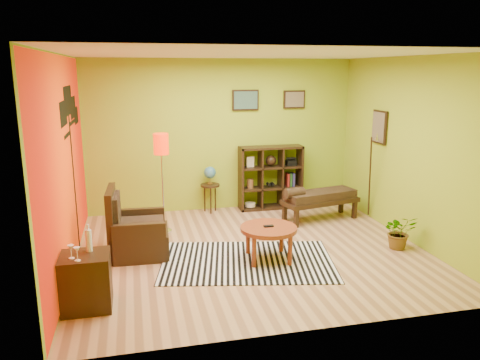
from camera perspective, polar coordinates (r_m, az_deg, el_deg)
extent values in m
plane|color=tan|center=(6.97, 1.35, -8.54)|extent=(5.00, 5.00, 0.00)
cube|color=#91B022|center=(8.75, -2.26, 5.43)|extent=(5.00, 0.04, 2.80)
cube|color=#91B022|center=(4.49, 8.58, -2.22)|extent=(5.00, 0.04, 2.80)
cube|color=#91B022|center=(6.44, -20.67, 1.76)|extent=(0.04, 4.50, 2.80)
cube|color=#91B022|center=(7.60, 20.05, 3.44)|extent=(0.04, 4.50, 2.80)
cube|color=white|center=(6.48, 1.49, 15.12)|extent=(5.00, 4.50, 0.04)
cube|color=#F83E06|center=(6.44, -20.49, 1.77)|extent=(0.01, 4.45, 2.75)
cube|color=black|center=(7.04, -19.56, -0.15)|extent=(0.01, 0.14, 2.10)
cube|color=black|center=(6.40, -20.73, 7.58)|extent=(0.01, 0.65, 0.32)
cube|color=black|center=(6.93, -20.24, 9.07)|extent=(0.01, 0.85, 0.40)
cube|color=black|center=(7.44, -19.70, 8.33)|extent=(0.01, 0.70, 0.32)
cube|color=black|center=(7.80, -19.34, 7.44)|extent=(0.01, 0.50, 0.26)
cube|color=black|center=(8.76, 0.67, 9.71)|extent=(0.50, 0.03, 0.38)
cube|color=#487161|center=(8.73, 0.71, 9.70)|extent=(0.44, 0.01, 0.32)
cube|color=black|center=(9.03, 6.63, 9.73)|extent=(0.42, 0.03, 0.34)
cube|color=#7B6D51|center=(9.00, 6.68, 9.72)|extent=(0.36, 0.01, 0.28)
cube|color=black|center=(8.31, 16.65, 6.20)|extent=(0.03, 0.44, 0.56)
cube|color=#7B6D51|center=(8.29, 16.50, 6.20)|extent=(0.01, 0.38, 0.50)
cylinder|color=black|center=(8.39, 15.55, 0.30)|extent=(0.23, 0.34, 1.46)
cone|color=silver|center=(8.13, 16.37, 5.16)|extent=(0.08, 0.09, 0.16)
cube|color=silver|center=(6.58, 0.90, -9.87)|extent=(2.61, 1.94, 0.01)
cylinder|color=maroon|center=(6.50, 3.51, -5.94)|extent=(0.78, 0.78, 0.06)
cylinder|color=maroon|center=(6.86, 5.08, -7.06)|extent=(0.06, 0.06, 0.43)
cylinder|color=maroon|center=(6.77, 0.98, -7.30)|extent=(0.06, 0.06, 0.43)
cylinder|color=maroon|center=(6.41, 6.12, -8.56)|extent=(0.06, 0.06, 0.43)
cylinder|color=maroon|center=(6.31, 1.73, -8.85)|extent=(0.06, 0.06, 0.43)
cube|color=black|center=(6.49, 3.51, -5.62)|extent=(0.13, 0.06, 0.02)
cube|color=black|center=(6.92, -12.04, -7.41)|extent=(0.82, 0.81, 0.36)
cube|color=black|center=(6.84, -15.34, -5.05)|extent=(0.12, 0.78, 0.99)
cube|color=black|center=(6.54, -12.15, -7.65)|extent=(0.72, 0.12, 0.58)
cube|color=black|center=(7.24, -12.02, -5.60)|extent=(0.72, 0.12, 0.58)
cube|color=#EFB16B|center=(6.84, -11.91, -5.50)|extent=(0.66, 0.64, 0.13)
cube|color=#EFB16B|center=(6.79, -14.82, -3.59)|extent=(0.11, 0.58, 0.45)
cube|color=black|center=(5.55, -18.24, -11.66)|extent=(0.53, 0.48, 0.63)
cylinder|color=white|center=(5.47, -17.96, -7.04)|extent=(0.07, 0.07, 0.25)
cylinder|color=white|center=(5.42, -18.07, -5.50)|extent=(0.02, 0.02, 0.07)
cylinder|color=white|center=(5.37, -19.84, -8.97)|extent=(0.06, 0.06, 0.01)
cylinder|color=white|center=(5.35, -19.89, -8.47)|extent=(0.01, 0.01, 0.09)
cone|color=white|center=(5.32, -19.94, -7.77)|extent=(0.07, 0.07, 0.06)
cylinder|color=white|center=(5.28, -19.18, -9.26)|extent=(0.06, 0.06, 0.01)
cylinder|color=white|center=(5.26, -19.22, -8.76)|extent=(0.01, 0.01, 0.09)
cone|color=white|center=(5.24, -19.28, -8.05)|extent=(0.07, 0.07, 0.06)
cylinder|color=silver|center=(7.82, -9.20, -6.15)|extent=(0.24, 0.24, 0.03)
cylinder|color=silver|center=(7.61, -9.40, -0.89)|extent=(0.02, 0.02, 1.50)
cylinder|color=red|center=(7.47, -9.60, 4.36)|extent=(0.24, 0.24, 0.33)
cylinder|color=black|center=(8.67, -3.67, -0.64)|extent=(0.35, 0.35, 0.04)
cylinder|color=black|center=(8.80, -3.03, -2.21)|extent=(0.03, 0.03, 0.50)
cylinder|color=black|center=(8.78, -4.32, -2.25)|extent=(0.03, 0.03, 0.50)
cylinder|color=black|center=(8.62, -3.59, -2.53)|extent=(0.03, 0.03, 0.50)
cylinder|color=gold|center=(8.66, -3.67, -0.41)|extent=(0.09, 0.09, 0.02)
cylinder|color=gold|center=(8.65, -3.68, -0.07)|extent=(0.01, 0.01, 0.09)
sphere|color=#2548B4|center=(8.61, -3.69, 0.91)|extent=(0.22, 0.22, 0.22)
cube|color=black|center=(8.75, 0.11, 0.11)|extent=(0.04, 0.35, 1.20)
cube|color=black|center=(9.08, 7.26, 0.48)|extent=(0.04, 0.35, 1.20)
cube|color=black|center=(9.05, 3.70, -3.29)|extent=(1.20, 0.35, 0.04)
cube|color=black|center=(8.79, 3.81, 3.99)|extent=(1.20, 0.35, 0.04)
cube|color=black|center=(8.84, 2.51, 0.23)|extent=(0.03, 0.33, 1.12)
cube|color=black|center=(8.96, 4.98, 0.36)|extent=(0.03, 0.33, 1.12)
cube|color=black|center=(8.95, 3.73, -0.95)|extent=(1.12, 0.33, 0.03)
cube|color=black|center=(8.86, 3.77, 1.56)|extent=(1.12, 0.33, 0.03)
cylinder|color=beige|center=(8.92, 1.24, -3.02)|extent=(0.20, 0.20, 0.07)
sphere|color=black|center=(8.83, 3.78, 2.39)|extent=(0.20, 0.20, 0.20)
cube|color=black|center=(8.96, 6.23, 2.11)|extent=(0.18, 0.15, 0.10)
cylinder|color=black|center=(8.92, 3.49, -0.53)|extent=(0.06, 0.12, 0.06)
cylinder|color=black|center=(8.94, 3.99, -0.50)|extent=(0.06, 0.12, 0.06)
ellipsoid|color=#384C26|center=(9.14, 6.11, -2.63)|extent=(0.18, 0.18, 0.09)
cylinder|color=brown|center=(8.82, 1.25, -0.47)|extent=(0.12, 0.12, 0.18)
cube|color=beige|center=(8.73, 1.27, 2.21)|extent=(0.14, 0.03, 0.20)
cube|color=maroon|center=(9.01, 5.76, 0.03)|extent=(0.04, 0.18, 0.26)
cube|color=#1E4C1E|center=(9.03, 6.09, 0.05)|extent=(0.04, 0.18, 0.26)
cube|color=navy|center=(9.05, 6.42, 0.07)|extent=(0.04, 0.18, 0.26)
cube|color=black|center=(8.37, 9.76, -2.51)|extent=(1.44, 0.76, 0.08)
cube|color=#EFB16B|center=(8.34, 9.79, -1.80)|extent=(1.34, 0.69, 0.14)
cylinder|color=#EFB16B|center=(8.03, 6.64, -1.56)|extent=(0.37, 0.24, 0.18)
cube|color=black|center=(8.92, 12.21, -2.92)|extent=(0.08, 0.08, 0.30)
cube|color=black|center=(8.27, 5.45, -3.96)|extent=(0.08, 0.08, 0.30)
cube|color=black|center=(8.63, 13.78, -3.56)|extent=(0.08, 0.08, 0.30)
cube|color=black|center=(7.95, 6.88, -4.71)|extent=(0.08, 0.08, 0.30)
imported|color=#26661E|center=(7.37, 18.81, -6.39)|extent=(0.55, 0.60, 0.41)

